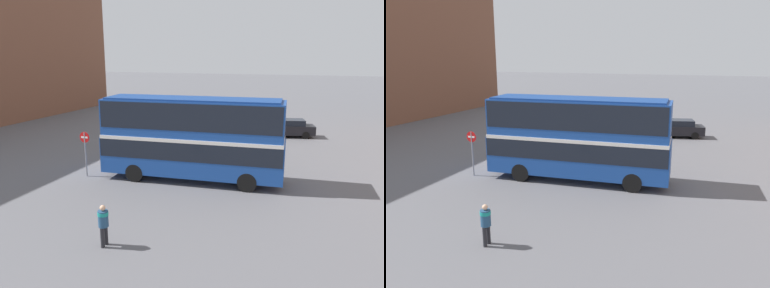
# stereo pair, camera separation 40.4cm
# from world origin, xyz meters

# --- Properties ---
(ground_plane) EXTENTS (240.00, 240.00, 0.00)m
(ground_plane) POSITION_xyz_m (0.00, 0.00, 0.00)
(ground_plane) COLOR #5B5B60
(double_decker_bus) EXTENTS (10.35, 3.32, 4.70)m
(double_decker_bus) POSITION_xyz_m (1.77, -0.36, 2.69)
(double_decker_bus) COLOR #194293
(double_decker_bus) RESTS_ON ground_plane
(pedestrian_foreground) EXTENTS (0.41, 0.41, 1.63)m
(pedestrian_foreground) POSITION_xyz_m (1.25, -8.65, 1.00)
(pedestrian_foreground) COLOR #232328
(pedestrian_foreground) RESTS_ON ground_plane
(parked_car_kerb_near) EXTENTS (4.59, 2.70, 1.53)m
(parked_car_kerb_near) POSITION_xyz_m (5.84, 13.45, 0.78)
(parked_car_kerb_near) COLOR black
(parked_car_kerb_near) RESTS_ON ground_plane
(no_entry_sign) EXTENTS (0.63, 0.08, 2.67)m
(no_entry_sign) POSITION_xyz_m (-4.30, -1.81, 1.79)
(no_entry_sign) COLOR gray
(no_entry_sign) RESTS_ON ground_plane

